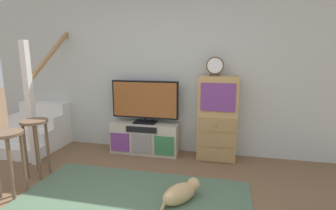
{
  "coord_description": "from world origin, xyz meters",
  "views": [
    {
      "loc": [
        0.95,
        -1.59,
        1.6
      ],
      "look_at": [
        0.17,
        1.84,
        0.9
      ],
      "focal_mm": 26.87,
      "sensor_mm": 36.0,
      "label": 1
    }
  ],
  "objects_px": {
    "bar_stool_far": "(35,135)",
    "dog": "(181,192)",
    "media_console": "(145,138)",
    "side_cabinet": "(217,119)",
    "television": "(145,101)",
    "bar_stool_near": "(8,149)",
    "desk_clock": "(215,66)"
  },
  "relations": [
    {
      "from": "media_console",
      "to": "television",
      "type": "relative_size",
      "value": 1.01
    },
    {
      "from": "television",
      "to": "bar_stool_near",
      "type": "xyz_separation_m",
      "value": [
        -1.1,
        -1.6,
        -0.31
      ]
    },
    {
      "from": "media_console",
      "to": "dog",
      "type": "bearing_deg",
      "value": -57.24
    },
    {
      "from": "bar_stool_far",
      "to": "dog",
      "type": "bearing_deg",
      "value": -5.72
    },
    {
      "from": "desk_clock",
      "to": "bar_stool_far",
      "type": "height_order",
      "value": "desk_clock"
    },
    {
      "from": "television",
      "to": "desk_clock",
      "type": "height_order",
      "value": "desk_clock"
    },
    {
      "from": "desk_clock",
      "to": "television",
      "type": "bearing_deg",
      "value": 178.5
    },
    {
      "from": "media_console",
      "to": "bar_stool_far",
      "type": "bearing_deg",
      "value": -136.22
    },
    {
      "from": "dog",
      "to": "desk_clock",
      "type": "bearing_deg",
      "value": 78.49
    },
    {
      "from": "bar_stool_near",
      "to": "bar_stool_far",
      "type": "xyz_separation_m",
      "value": [
        -0.05,
        0.48,
        0.01
      ]
    },
    {
      "from": "side_cabinet",
      "to": "dog",
      "type": "relative_size",
      "value": 2.75
    },
    {
      "from": "television",
      "to": "dog",
      "type": "height_order",
      "value": "television"
    },
    {
      "from": "side_cabinet",
      "to": "bar_stool_far",
      "type": "distance_m",
      "value": 2.56
    },
    {
      "from": "media_console",
      "to": "bar_stool_near",
      "type": "relative_size",
      "value": 1.46
    },
    {
      "from": "desk_clock",
      "to": "bar_stool_near",
      "type": "bearing_deg",
      "value": -144.44
    },
    {
      "from": "desk_clock",
      "to": "bar_stool_far",
      "type": "bearing_deg",
      "value": -154.01
    },
    {
      "from": "side_cabinet",
      "to": "bar_stool_near",
      "type": "xyz_separation_m",
      "value": [
        -2.26,
        -1.58,
        -0.09
      ]
    },
    {
      "from": "bar_stool_far",
      "to": "dog",
      "type": "relative_size",
      "value": 1.64
    },
    {
      "from": "media_console",
      "to": "bar_stool_near",
      "type": "height_order",
      "value": "bar_stool_near"
    },
    {
      "from": "side_cabinet",
      "to": "desk_clock",
      "type": "distance_m",
      "value": 0.79
    },
    {
      "from": "media_console",
      "to": "desk_clock",
      "type": "bearing_deg",
      "value": -0.26
    },
    {
      "from": "television",
      "to": "bar_stool_far",
      "type": "xyz_separation_m",
      "value": [
        -1.15,
        -1.12,
        -0.31
      ]
    },
    {
      "from": "television",
      "to": "side_cabinet",
      "type": "xyz_separation_m",
      "value": [
        1.16,
        -0.01,
        -0.23
      ]
    },
    {
      "from": "side_cabinet",
      "to": "television",
      "type": "bearing_deg",
      "value": 179.32
    },
    {
      "from": "desk_clock",
      "to": "side_cabinet",
      "type": "bearing_deg",
      "value": 13.23
    },
    {
      "from": "media_console",
      "to": "dog",
      "type": "xyz_separation_m",
      "value": [
        0.83,
        -1.3,
        -0.13
      ]
    },
    {
      "from": "dog",
      "to": "side_cabinet",
      "type": "bearing_deg",
      "value": 75.96
    },
    {
      "from": "desk_clock",
      "to": "bar_stool_near",
      "type": "distance_m",
      "value": 2.84
    },
    {
      "from": "television",
      "to": "side_cabinet",
      "type": "distance_m",
      "value": 1.18
    },
    {
      "from": "television",
      "to": "side_cabinet",
      "type": "bearing_deg",
      "value": -0.68
    },
    {
      "from": "television",
      "to": "bar_stool_far",
      "type": "relative_size",
      "value": 1.43
    },
    {
      "from": "bar_stool_near",
      "to": "dog",
      "type": "height_order",
      "value": "bar_stool_near"
    }
  ]
}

